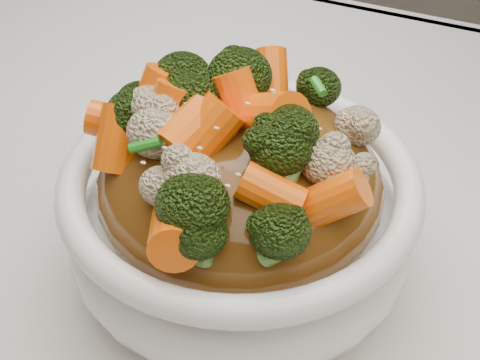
% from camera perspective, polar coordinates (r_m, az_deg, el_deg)
% --- Properties ---
extents(tablecloth, '(1.20, 0.80, 0.04)m').
position_cam_1_polar(tablecloth, '(0.54, 3.84, -5.58)').
color(tablecloth, silver).
rests_on(tablecloth, dining_table).
extents(bowl, '(0.25, 0.25, 0.09)m').
position_cam_1_polar(bowl, '(0.47, -0.00, -3.36)').
color(bowl, white).
rests_on(bowl, tablecloth).
extents(sauce_base, '(0.20, 0.20, 0.10)m').
position_cam_1_polar(sauce_base, '(0.45, -0.00, -0.33)').
color(sauce_base, '#5D3610').
rests_on(sauce_base, bowl).
extents(carrots, '(0.20, 0.20, 0.06)m').
position_cam_1_polar(carrots, '(0.40, -0.00, 7.12)').
color(carrots, '#FF6108').
rests_on(carrots, sauce_base).
extents(broccoli, '(0.20, 0.20, 0.05)m').
position_cam_1_polar(broccoli, '(0.40, -0.00, 6.98)').
color(broccoli, black).
rests_on(broccoli, sauce_base).
extents(cauliflower, '(0.20, 0.20, 0.04)m').
position_cam_1_polar(cauliflower, '(0.41, -0.00, 6.72)').
color(cauliflower, beige).
rests_on(cauliflower, sauce_base).
extents(scallions, '(0.15, 0.15, 0.02)m').
position_cam_1_polar(scallions, '(0.40, -0.00, 7.25)').
color(scallions, '#248E20').
rests_on(scallions, sauce_base).
extents(sesame_seeds, '(0.18, 0.18, 0.01)m').
position_cam_1_polar(sesame_seeds, '(0.40, -0.00, 7.25)').
color(sesame_seeds, beige).
rests_on(sesame_seeds, sauce_base).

